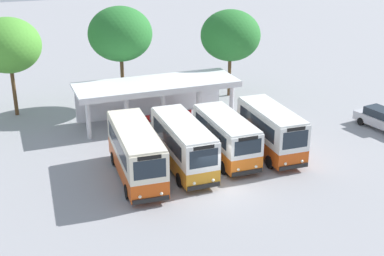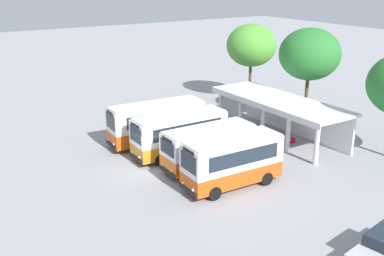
{
  "view_description": "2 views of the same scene",
  "coord_description": "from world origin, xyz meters",
  "px_view_note": "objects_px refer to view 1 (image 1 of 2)",
  "views": [
    {
      "loc": [
        -11.57,
        -26.01,
        15.48
      ],
      "look_at": [
        0.53,
        5.72,
        1.98
      ],
      "focal_mm": 48.69,
      "sensor_mm": 36.0,
      "label": 1
    },
    {
      "loc": [
        27.56,
        -13.42,
        13.46
      ],
      "look_at": [
        -1.86,
        5.43,
        1.61
      ],
      "focal_mm": 42.9,
      "sensor_mm": 36.0,
      "label": 2
    }
  ],
  "objects_px": {
    "waiting_chair_middle_seat": "(165,118)",
    "waiting_chair_fifth_seat": "(181,115)",
    "waiting_chair_end_by_column": "(148,120)",
    "city_bus_second_in_row": "(183,144)",
    "city_bus_fourth_amber": "(271,130)",
    "parked_car_flank": "(382,119)",
    "waiting_chair_far_end_seat": "(189,114)",
    "waiting_chair_fourth_seat": "(173,116)",
    "city_bus_nearest_orange": "(136,151)",
    "waiting_chair_second_from_end": "(156,119)",
    "city_bus_middle_cream": "(226,136)"
  },
  "relations": [
    {
      "from": "city_bus_fourth_amber",
      "to": "waiting_chair_second_from_end",
      "type": "height_order",
      "value": "city_bus_fourth_amber"
    },
    {
      "from": "city_bus_second_in_row",
      "to": "waiting_chair_middle_seat",
      "type": "bearing_deg",
      "value": 80.34
    },
    {
      "from": "waiting_chair_fifth_seat",
      "to": "waiting_chair_far_end_seat",
      "type": "bearing_deg",
      "value": -1.04
    },
    {
      "from": "waiting_chair_far_end_seat",
      "to": "city_bus_nearest_orange",
      "type": "bearing_deg",
      "value": -128.5
    },
    {
      "from": "waiting_chair_second_from_end",
      "to": "waiting_chair_middle_seat",
      "type": "distance_m",
      "value": 0.73
    },
    {
      "from": "city_bus_second_in_row",
      "to": "waiting_chair_fourth_seat",
      "type": "bearing_deg",
      "value": 75.65
    },
    {
      "from": "city_bus_middle_cream",
      "to": "city_bus_second_in_row",
      "type": "bearing_deg",
      "value": -172.39
    },
    {
      "from": "city_bus_second_in_row",
      "to": "city_bus_middle_cream",
      "type": "distance_m",
      "value": 3.32
    },
    {
      "from": "city_bus_middle_cream",
      "to": "city_bus_nearest_orange",
      "type": "bearing_deg",
      "value": -174.2
    },
    {
      "from": "waiting_chair_second_from_end",
      "to": "waiting_chair_middle_seat",
      "type": "xyz_separation_m",
      "value": [
        0.73,
        -0.01,
        0.0
      ]
    },
    {
      "from": "city_bus_nearest_orange",
      "to": "parked_car_flank",
      "type": "xyz_separation_m",
      "value": [
        20.61,
        1.44,
        -1.06
      ]
    },
    {
      "from": "city_bus_nearest_orange",
      "to": "waiting_chair_far_end_seat",
      "type": "xyz_separation_m",
      "value": [
        6.9,
        8.68,
        -1.37
      ]
    },
    {
      "from": "city_bus_second_in_row",
      "to": "waiting_chair_fourth_seat",
      "type": "distance_m",
      "value": 8.82
    },
    {
      "from": "waiting_chair_fourth_seat",
      "to": "waiting_chair_fifth_seat",
      "type": "distance_m",
      "value": 0.73
    },
    {
      "from": "waiting_chair_middle_seat",
      "to": "waiting_chair_fifth_seat",
      "type": "bearing_deg",
      "value": 1.19
    },
    {
      "from": "city_bus_nearest_orange",
      "to": "waiting_chair_fifth_seat",
      "type": "height_order",
      "value": "city_bus_nearest_orange"
    },
    {
      "from": "parked_car_flank",
      "to": "waiting_chair_far_end_seat",
      "type": "relative_size",
      "value": 5.54
    },
    {
      "from": "city_bus_nearest_orange",
      "to": "city_bus_middle_cream",
      "type": "bearing_deg",
      "value": 5.8
    },
    {
      "from": "waiting_chair_fourth_seat",
      "to": "city_bus_nearest_orange",
      "type": "bearing_deg",
      "value": -122.13
    },
    {
      "from": "city_bus_second_in_row",
      "to": "city_bus_fourth_amber",
      "type": "distance_m",
      "value": 6.58
    },
    {
      "from": "city_bus_middle_cream",
      "to": "waiting_chair_middle_seat",
      "type": "bearing_deg",
      "value": 103.06
    },
    {
      "from": "waiting_chair_end_by_column",
      "to": "waiting_chair_far_end_seat",
      "type": "distance_m",
      "value": 3.63
    },
    {
      "from": "parked_car_flank",
      "to": "waiting_chair_end_by_column",
      "type": "height_order",
      "value": "parked_car_flank"
    },
    {
      "from": "city_bus_nearest_orange",
      "to": "waiting_chair_end_by_column",
      "type": "xyz_separation_m",
      "value": [
        3.27,
        8.67,
        -1.37
      ]
    },
    {
      "from": "waiting_chair_middle_seat",
      "to": "city_bus_middle_cream",
      "type": "bearing_deg",
      "value": -76.94
    },
    {
      "from": "parked_car_flank",
      "to": "city_bus_middle_cream",
      "type": "bearing_deg",
      "value": -176.84
    },
    {
      "from": "city_bus_second_in_row",
      "to": "city_bus_fourth_amber",
      "type": "height_order",
      "value": "city_bus_fourth_amber"
    },
    {
      "from": "parked_car_flank",
      "to": "waiting_chair_second_from_end",
      "type": "xyz_separation_m",
      "value": [
        -16.61,
        7.23,
        -0.31
      ]
    },
    {
      "from": "waiting_chair_middle_seat",
      "to": "waiting_chair_fourth_seat",
      "type": "distance_m",
      "value": 0.73
    },
    {
      "from": "waiting_chair_fourth_seat",
      "to": "waiting_chair_fifth_seat",
      "type": "xyz_separation_m",
      "value": [
        0.73,
        0.01,
        0.0
      ]
    },
    {
      "from": "city_bus_fourth_amber",
      "to": "parked_car_flank",
      "type": "xyz_separation_m",
      "value": [
        10.74,
        1.17,
        -1.04
      ]
    },
    {
      "from": "city_bus_nearest_orange",
      "to": "waiting_chair_far_end_seat",
      "type": "bearing_deg",
      "value": 51.5
    },
    {
      "from": "waiting_chair_end_by_column",
      "to": "waiting_chair_fifth_seat",
      "type": "distance_m",
      "value": 2.91
    },
    {
      "from": "waiting_chair_fourth_seat",
      "to": "city_bus_second_in_row",
      "type": "bearing_deg",
      "value": -104.35
    },
    {
      "from": "waiting_chair_end_by_column",
      "to": "waiting_chair_far_end_seat",
      "type": "height_order",
      "value": "same"
    },
    {
      "from": "city_bus_nearest_orange",
      "to": "waiting_chair_fifth_seat",
      "type": "xyz_separation_m",
      "value": [
        6.18,
        8.69,
        -1.37
      ]
    },
    {
      "from": "parked_car_flank",
      "to": "waiting_chair_fifth_seat",
      "type": "bearing_deg",
      "value": 153.33
    },
    {
      "from": "parked_car_flank",
      "to": "waiting_chair_fifth_seat",
      "type": "distance_m",
      "value": 16.15
    },
    {
      "from": "parked_car_flank",
      "to": "waiting_chair_fifth_seat",
      "type": "height_order",
      "value": "parked_car_flank"
    },
    {
      "from": "city_bus_nearest_orange",
      "to": "waiting_chair_far_end_seat",
      "type": "relative_size",
      "value": 9.44
    },
    {
      "from": "waiting_chair_fourth_seat",
      "to": "waiting_chair_fifth_seat",
      "type": "bearing_deg",
      "value": 1.01
    },
    {
      "from": "waiting_chair_end_by_column",
      "to": "waiting_chair_fourth_seat",
      "type": "height_order",
      "value": "same"
    },
    {
      "from": "waiting_chair_end_by_column",
      "to": "waiting_chair_second_from_end",
      "type": "xyz_separation_m",
      "value": [
        0.73,
        0.0,
        0.0
      ]
    },
    {
      "from": "city_bus_fourth_amber",
      "to": "waiting_chair_fifth_seat",
      "type": "distance_m",
      "value": 9.29
    },
    {
      "from": "waiting_chair_fourth_seat",
      "to": "city_bus_fourth_amber",
      "type": "bearing_deg",
      "value": -62.28
    },
    {
      "from": "waiting_chair_second_from_end",
      "to": "waiting_chair_fifth_seat",
      "type": "xyz_separation_m",
      "value": [
        2.18,
        0.02,
        0.0
      ]
    },
    {
      "from": "city_bus_nearest_orange",
      "to": "waiting_chair_end_by_column",
      "type": "relative_size",
      "value": 9.44
    },
    {
      "from": "city_bus_fourth_amber",
      "to": "city_bus_second_in_row",
      "type": "bearing_deg",
      "value": -179.59
    },
    {
      "from": "city_bus_nearest_orange",
      "to": "waiting_chair_fourth_seat",
      "type": "bearing_deg",
      "value": 57.87
    },
    {
      "from": "waiting_chair_middle_seat",
      "to": "waiting_chair_fourth_seat",
      "type": "relative_size",
      "value": 1.0
    }
  ]
}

